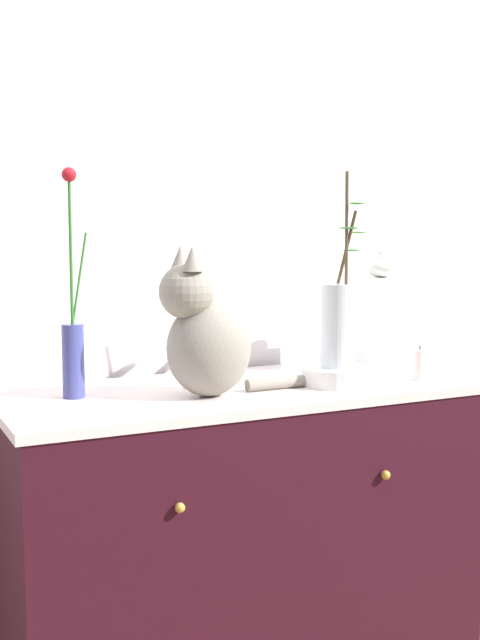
% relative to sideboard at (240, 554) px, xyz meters
% --- Properties ---
extents(wall_back, '(4.40, 0.08, 2.60)m').
position_rel_sideboard_xyz_m(wall_back, '(0.00, 0.34, 0.83)').
color(wall_back, white).
rests_on(wall_back, ground_plane).
extents(sideboard, '(1.28, 0.55, 0.93)m').
position_rel_sideboard_xyz_m(sideboard, '(0.00, 0.00, 0.00)').
color(sideboard, black).
rests_on(sideboard, ground_plane).
extents(cat_sitting, '(0.41, 0.19, 0.38)m').
position_rel_sideboard_xyz_m(cat_sitting, '(-0.13, -0.08, 0.62)').
color(cat_sitting, gray).
rests_on(cat_sitting, sideboard).
extents(vase_slim_green, '(0.07, 0.06, 0.57)m').
position_rel_sideboard_xyz_m(vase_slim_green, '(-0.44, 0.05, 0.60)').
color(vase_slim_green, '#3C4183').
rests_on(vase_slim_green, sideboard).
extents(bowl_porcelain, '(0.19, 0.19, 0.05)m').
position_rel_sideboard_xyz_m(bowl_porcelain, '(0.25, -0.09, 0.49)').
color(bowl_porcelain, white).
rests_on(bowl_porcelain, sideboard).
extents(vase_glass_clear, '(0.16, 0.15, 0.52)m').
position_rel_sideboard_xyz_m(vase_glass_clear, '(0.25, -0.09, 0.64)').
color(vase_glass_clear, silver).
rests_on(vase_glass_clear, bowl_porcelain).
extents(jar_lidded_porcelain, '(0.11, 0.11, 0.36)m').
position_rel_sideboard_xyz_m(jar_lidded_porcelain, '(0.49, 0.05, 0.63)').
color(jar_lidded_porcelain, white).
rests_on(jar_lidded_porcelain, sideboard).
extents(candle_pillar, '(0.04, 0.04, 0.10)m').
position_rel_sideboard_xyz_m(candle_pillar, '(0.49, -0.13, 0.51)').
color(candle_pillar, '#F2DCD0').
rests_on(candle_pillar, sideboard).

